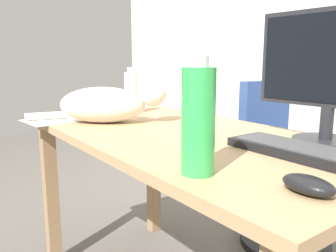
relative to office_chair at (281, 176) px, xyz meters
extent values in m
cube|color=tan|center=(0.13, -0.80, 0.35)|extent=(1.42, 0.72, 0.03)
cube|color=#977752|center=(-0.52, -1.10, -0.02)|extent=(0.06, 0.06, 0.72)
cube|color=#977752|center=(-0.52, -0.50, -0.02)|extent=(0.06, 0.06, 0.72)
cylinder|color=black|center=(0.05, 0.00, -0.36)|extent=(0.48, 0.48, 0.04)
cylinder|color=black|center=(0.05, 0.00, -0.16)|extent=(0.06, 0.06, 0.44)
cylinder|color=navy|center=(0.05, 0.00, 0.09)|extent=(0.44, 0.44, 0.06)
cube|color=navy|center=(-0.14, 0.01, 0.32)|extent=(0.08, 0.35, 0.40)
cylinder|color=#232328|center=(0.53, -0.55, 0.37)|extent=(0.20, 0.20, 0.01)
cylinder|color=#232328|center=(0.53, -0.55, 0.43)|extent=(0.04, 0.04, 0.10)
cube|color=#232328|center=(0.53, -0.55, 0.63)|extent=(0.48, 0.05, 0.30)
cube|color=black|center=(0.53, -0.56, 0.63)|extent=(0.45, 0.03, 0.27)
cube|color=black|center=(0.59, -0.74, 0.38)|extent=(0.44, 0.15, 0.02)
cube|color=#444447|center=(0.59, -0.74, 0.39)|extent=(0.40, 0.12, 0.00)
ellipsoid|color=silver|center=(-0.23, -0.94, 0.44)|extent=(0.37, 0.39, 0.15)
sphere|color=silver|center=(-0.09, -0.78, 0.49)|extent=(0.11, 0.11, 0.11)
cone|color=silver|center=(-0.11, -0.76, 0.54)|extent=(0.04, 0.04, 0.04)
cone|color=silver|center=(-0.07, -0.80, 0.54)|extent=(0.04, 0.04, 0.04)
cylinder|color=silver|center=(-0.42, -1.12, 0.39)|extent=(0.07, 0.18, 0.03)
ellipsoid|color=black|center=(0.74, -0.97, 0.39)|extent=(0.11, 0.06, 0.04)
cube|color=white|center=(-0.40, -1.07, 0.37)|extent=(0.24, 0.32, 0.00)
cylinder|color=green|center=(0.52, -1.06, 0.49)|extent=(0.08, 0.08, 0.24)
cylinder|color=silver|center=(0.52, -1.06, 0.62)|extent=(0.04, 0.04, 0.02)
cylinder|color=silver|center=(-0.38, -0.72, 0.47)|extent=(0.06, 0.06, 0.20)
cylinder|color=silver|center=(-0.38, -0.72, 0.58)|extent=(0.04, 0.04, 0.02)
camera|label=1|loc=(1.10, -1.57, 0.62)|focal=36.88mm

